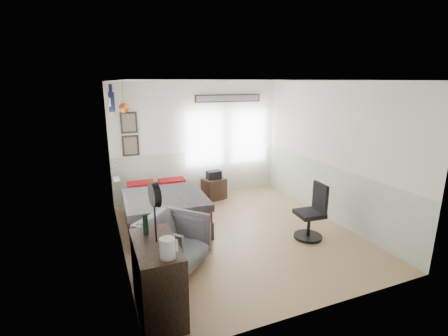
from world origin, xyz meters
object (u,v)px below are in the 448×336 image
Objects in this scene: task_chair at (312,216)px; armchair at (174,242)px; bed at (164,209)px; dresser at (158,278)px; nightstand at (214,189)px.

armchair is at bearing -175.07° from task_chair.
dresser is (-0.59, -2.47, 0.14)m from bed.
armchair reaches higher than bed.
bed is at bearing 76.52° from dresser.
bed is 2.55m from dresser.
task_chair is (2.47, 0.00, 0.01)m from armchair.
nightstand is at bearing 14.94° from armchair.
task_chair is at bearing -84.79° from nightstand.
bed is 1.58m from armchair.
task_chair reaches higher than bed.
dresser is at bearing -101.29° from bed.
dresser is 1.16× the size of armchair.
dresser is 2.02× the size of nightstand.
armchair is 1.75× the size of nightstand.
nightstand is 2.68m from task_chair.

